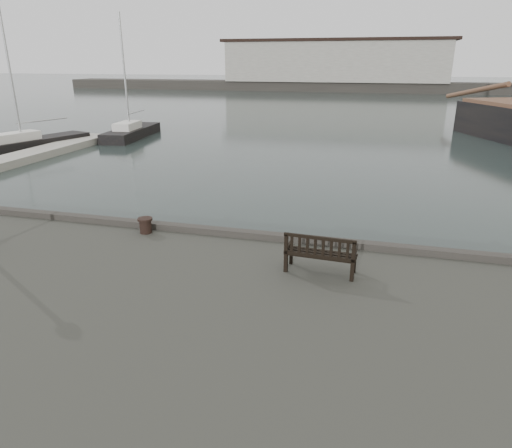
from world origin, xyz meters
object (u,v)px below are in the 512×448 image
(bench, at_px, (320,261))
(yacht_b, at_px, (29,147))
(bollard_left, at_px, (145,225))
(yacht_d, at_px, (132,135))

(bench, relative_size, yacht_b, 0.13)
(bollard_left, distance_m, yacht_d, 28.21)
(bollard_left, height_order, yacht_b, yacht_b)
(bollard_left, bearing_deg, bench, -14.40)
(bench, bearing_deg, yacht_d, 130.80)
(bench, height_order, yacht_b, yacht_b)
(bench, height_order, bollard_left, bench)
(bollard_left, height_order, yacht_d, yacht_d)
(yacht_b, bearing_deg, bollard_left, -25.91)
(bench, distance_m, yacht_d, 32.16)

